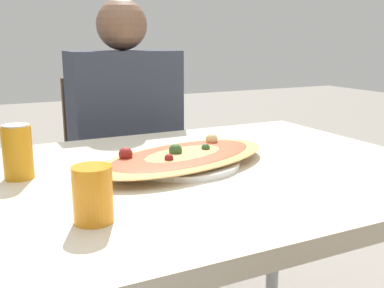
{
  "coord_description": "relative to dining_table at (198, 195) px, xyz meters",
  "views": [
    {
      "loc": [
        -0.49,
        -0.95,
        1.05
      ],
      "look_at": [
        -0.01,
        0.01,
        0.8
      ],
      "focal_mm": 42.0,
      "sensor_mm": 36.0,
      "label": 1
    }
  ],
  "objects": [
    {
      "name": "person_seated",
      "position": [
        0.03,
        0.66,
        0.02
      ],
      "size": [
        0.4,
        0.23,
        1.19
      ],
      "rotation": [
        0.0,
        0.0,
        3.14
      ],
      "color": "#2D2D38",
      "rests_on": "ground_plane"
    },
    {
      "name": "dining_table",
      "position": [
        0.0,
        0.0,
        0.0
      ],
      "size": [
        1.19,
        0.89,
        0.74
      ],
      "color": "beige",
      "rests_on": "ground_plane"
    },
    {
      "name": "drink_glass",
      "position": [
        -0.32,
        -0.22,
        0.12
      ],
      "size": [
        0.07,
        0.07,
        0.1
      ],
      "color": "orange",
      "rests_on": "dining_table"
    },
    {
      "name": "chair_far_seated",
      "position": [
        0.03,
        0.78,
        -0.17
      ],
      "size": [
        0.4,
        0.4,
        0.9
      ],
      "rotation": [
        0.0,
        0.0,
        3.14
      ],
      "color": "#3F2D1E",
      "rests_on": "ground_plane"
    },
    {
      "name": "soda_can",
      "position": [
        -0.41,
        0.11,
        0.13
      ],
      "size": [
        0.07,
        0.07,
        0.12
      ],
      "color": "orange",
      "rests_on": "dining_table"
    },
    {
      "name": "pizza_main",
      "position": [
        -0.03,
        0.03,
        0.09
      ],
      "size": [
        0.56,
        0.39,
        0.06
      ],
      "color": "white",
      "rests_on": "dining_table"
    }
  ]
}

